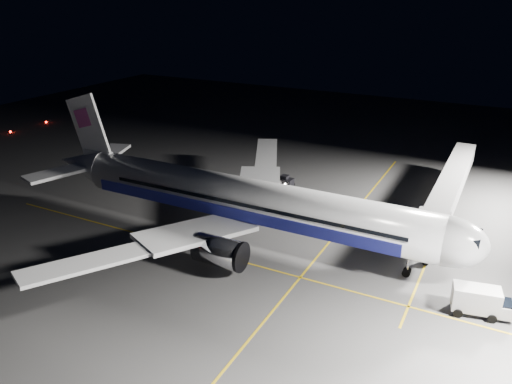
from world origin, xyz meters
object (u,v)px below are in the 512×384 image
object	(u,v)px
baggage_tug	(285,181)
safety_cone_a	(237,217)
service_truck	(482,301)
safety_cone_c	(306,214)
safety_cone_b	(302,201)
jet_bridge	(449,188)
airliner	(240,199)

from	to	relation	value
baggage_tug	safety_cone_a	world-z (taller)	baggage_tug
service_truck	safety_cone_c	world-z (taller)	service_truck
service_truck	safety_cone_a	bearing A→B (deg)	155.38
safety_cone_b	jet_bridge	bearing A→B (deg)	11.69
jet_bridge	safety_cone_b	bearing A→B (deg)	-168.31
jet_bridge	service_truck	distance (m)	23.22
airliner	baggage_tug	distance (m)	19.15
safety_cone_a	safety_cone_b	xyz separation A→B (m)	(5.64, 9.88, -0.07)
airliner	safety_cone_a	size ratio (longest dim) A/B	90.06
service_truck	safety_cone_b	world-z (taller)	service_truck
safety_cone_b	safety_cone_c	world-z (taller)	safety_cone_c
baggage_tug	airliner	bearing A→B (deg)	-78.70
safety_cone_c	safety_cone_b	bearing A→B (deg)	119.53
jet_bridge	safety_cone_c	bearing A→B (deg)	-154.13
jet_bridge	safety_cone_a	world-z (taller)	jet_bridge
safety_cone_c	airliner	bearing A→B (deg)	-119.57
airliner	baggage_tug	xyz separation A→B (m)	(-2.11, 18.55, -4.24)
baggage_tug	safety_cone_a	size ratio (longest dim) A/B	4.27
safety_cone_b	safety_cone_c	size ratio (longest dim) A/B	0.85
service_truck	safety_cone_b	distance (m)	32.20
service_truck	safety_cone_b	xyz separation A→B (m)	(-26.73, 17.90, -1.31)
baggage_tug	safety_cone_c	size ratio (longest dim) A/B	4.63
safety_cone_b	baggage_tug	bearing A→B (deg)	136.89
airliner	safety_cone_a	distance (m)	6.85
safety_cone_b	safety_cone_c	xyz separation A→B (m)	(2.49, -4.40, 0.05)
jet_bridge	service_truck	xyz separation A→B (m)	(6.54, -22.08, -3.00)
safety_cone_a	safety_cone_c	xyz separation A→B (m)	(8.14, 5.47, -0.03)
airliner	safety_cone_b	world-z (taller)	airliner
jet_bridge	safety_cone_b	size ratio (longest dim) A/B	64.01
safety_cone_b	service_truck	bearing A→B (deg)	-33.80
airliner	jet_bridge	distance (m)	29.31
jet_bridge	safety_cone_c	xyz separation A→B (m)	(-17.70, -8.58, -4.27)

